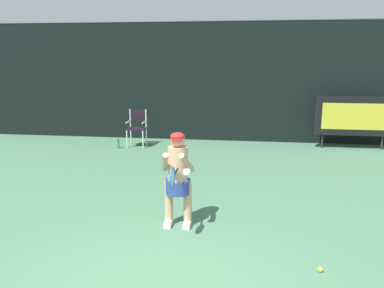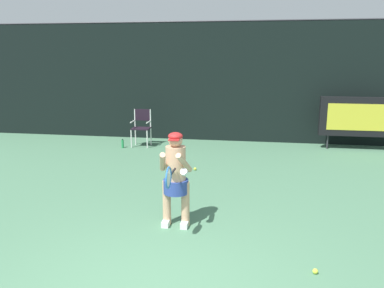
{
  "view_description": "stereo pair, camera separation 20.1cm",
  "coord_description": "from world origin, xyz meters",
  "px_view_note": "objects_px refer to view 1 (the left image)",
  "views": [
    {
      "loc": [
        0.86,
        -3.7,
        2.64
      ],
      "look_at": [
        -0.08,
        3.22,
        1.05
      ],
      "focal_mm": 36.68,
      "sensor_mm": 36.0,
      "label": 1
    },
    {
      "loc": [
        1.06,
        -3.67,
        2.64
      ],
      "look_at": [
        -0.08,
        3.22,
        1.05
      ],
      "focal_mm": 36.68,
      "sensor_mm": 36.0,
      "label": 2
    }
  ],
  "objects_px": {
    "umpire_chair": "(137,126)",
    "tennis_ball_spare": "(320,269)",
    "scoreboard": "(354,116)",
    "water_bottle": "(118,144)",
    "tennis_ball_loose": "(193,169)",
    "tennis_racket": "(173,177)",
    "tennis_player": "(178,175)"
  },
  "relations": [
    {
      "from": "umpire_chair",
      "to": "tennis_ball_spare",
      "type": "distance_m",
      "value": 7.67
    },
    {
      "from": "scoreboard",
      "to": "umpire_chair",
      "type": "distance_m",
      "value": 6.24
    },
    {
      "from": "water_bottle",
      "to": "tennis_ball_loose",
      "type": "height_order",
      "value": "water_bottle"
    },
    {
      "from": "tennis_racket",
      "to": "scoreboard",
      "type": "bearing_deg",
      "value": 55.74
    },
    {
      "from": "tennis_player",
      "to": "tennis_racket",
      "type": "height_order",
      "value": "tennis_player"
    },
    {
      "from": "tennis_ball_spare",
      "to": "umpire_chair",
      "type": "bearing_deg",
      "value": 122.62
    },
    {
      "from": "tennis_racket",
      "to": "umpire_chair",
      "type": "bearing_deg",
      "value": 108.06
    },
    {
      "from": "tennis_ball_spare",
      "to": "tennis_racket",
      "type": "bearing_deg",
      "value": 164.79
    },
    {
      "from": "scoreboard",
      "to": "umpire_chair",
      "type": "relative_size",
      "value": 2.04
    },
    {
      "from": "scoreboard",
      "to": "tennis_ball_loose",
      "type": "xyz_separation_m",
      "value": [
        -4.25,
        -2.79,
        -0.91
      ]
    },
    {
      "from": "tennis_ball_spare",
      "to": "water_bottle",
      "type": "bearing_deg",
      "value": 127.13
    },
    {
      "from": "water_bottle",
      "to": "tennis_ball_spare",
      "type": "xyz_separation_m",
      "value": [
        4.6,
        -6.07,
        -0.09
      ]
    },
    {
      "from": "umpire_chair",
      "to": "tennis_ball_spare",
      "type": "xyz_separation_m",
      "value": [
        4.12,
        -6.44,
        -0.58
      ]
    },
    {
      "from": "scoreboard",
      "to": "tennis_ball_loose",
      "type": "bearing_deg",
      "value": -146.72
    },
    {
      "from": "tennis_racket",
      "to": "tennis_ball_loose",
      "type": "relative_size",
      "value": 8.85
    },
    {
      "from": "tennis_racket",
      "to": "tennis_ball_loose",
      "type": "xyz_separation_m",
      "value": [
        -0.2,
        3.63,
        -0.95
      ]
    },
    {
      "from": "umpire_chair",
      "to": "water_bottle",
      "type": "relative_size",
      "value": 4.08
    },
    {
      "from": "tennis_player",
      "to": "tennis_racket",
      "type": "relative_size",
      "value": 2.49
    },
    {
      "from": "scoreboard",
      "to": "tennis_racket",
      "type": "xyz_separation_m",
      "value": [
        -4.04,
        -6.42,
        0.03
      ]
    },
    {
      "from": "scoreboard",
      "to": "water_bottle",
      "type": "relative_size",
      "value": 8.3
    },
    {
      "from": "scoreboard",
      "to": "tennis_ball_loose",
      "type": "height_order",
      "value": "scoreboard"
    },
    {
      "from": "tennis_player",
      "to": "tennis_ball_loose",
      "type": "distance_m",
      "value": 3.14
    },
    {
      "from": "scoreboard",
      "to": "tennis_ball_loose",
      "type": "relative_size",
      "value": 32.35
    },
    {
      "from": "tennis_ball_spare",
      "to": "tennis_player",
      "type": "bearing_deg",
      "value": 150.44
    },
    {
      "from": "tennis_ball_loose",
      "to": "tennis_ball_spare",
      "type": "height_order",
      "value": "same"
    },
    {
      "from": "tennis_player",
      "to": "tennis_ball_loose",
      "type": "relative_size",
      "value": 22.03
    },
    {
      "from": "tennis_racket",
      "to": "tennis_ball_spare",
      "type": "relative_size",
      "value": 8.85
    },
    {
      "from": "umpire_chair",
      "to": "tennis_ball_spare",
      "type": "bearing_deg",
      "value": -57.38
    },
    {
      "from": "umpire_chair",
      "to": "tennis_ball_loose",
      "type": "relative_size",
      "value": 15.88
    },
    {
      "from": "umpire_chair",
      "to": "tennis_ball_loose",
      "type": "bearing_deg",
      "value": -49.24
    },
    {
      "from": "tennis_racket",
      "to": "tennis_ball_spare",
      "type": "distance_m",
      "value": 2.24
    },
    {
      "from": "water_bottle",
      "to": "tennis_player",
      "type": "distance_m",
      "value": 5.63
    }
  ]
}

